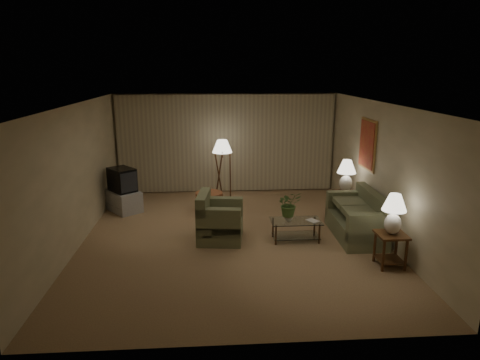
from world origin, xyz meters
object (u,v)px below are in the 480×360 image
object	(u,v)px
table_lamp_far	(346,173)
side_table_near	(391,244)
sofa	(356,219)
vase	(289,217)
armchair	(220,222)
ottoman	(209,201)
table_lamp_near	(394,211)
coffee_table	(296,227)
floor_lamp	(222,169)
side_table_far	(345,200)
tv_cabinet	(124,201)
crt_tv	(122,180)

from	to	relation	value
table_lamp_far	side_table_near	bearing A→B (deg)	-90.00
sofa	vase	xyz separation A→B (m)	(-1.41, -0.10, 0.12)
armchair	ottoman	xyz separation A→B (m)	(-0.23, 1.90, -0.16)
sofa	vase	bearing A→B (deg)	-85.18
table_lamp_near	coffee_table	xyz separation A→B (m)	(-1.41, 1.25, -0.74)
sofa	floor_lamp	size ratio (longest dim) A/B	1.08
armchair	vase	world-z (taller)	armchair
side_table_far	table_lamp_near	xyz separation A→B (m)	(-0.00, -2.60, 0.62)
armchair	floor_lamp	xyz separation A→B (m)	(0.13, 2.73, 0.44)
table_lamp_far	tv_cabinet	distance (m)	5.31
sofa	armchair	size ratio (longest dim) A/B	1.52
table_lamp_near	floor_lamp	bearing A→B (deg)	124.01
ottoman	floor_lamp	bearing A→B (deg)	66.96
sofa	side_table_near	distance (m)	1.36
table_lamp_near	table_lamp_far	bearing A→B (deg)	90.00
armchair	side_table_near	world-z (taller)	armchair
side_table_far	table_lamp_near	bearing A→B (deg)	-90.00
table_lamp_near	tv_cabinet	world-z (taller)	table_lamp_near
tv_cabinet	table_lamp_near	bearing A→B (deg)	17.91
coffee_table	crt_tv	bearing A→B (deg)	150.96
table_lamp_far	tv_cabinet	world-z (taller)	table_lamp_far
coffee_table	tv_cabinet	distance (m)	4.34
side_table_near	floor_lamp	world-z (taller)	floor_lamp
coffee_table	tv_cabinet	world-z (taller)	tv_cabinet
floor_lamp	vase	bearing A→B (deg)	-66.93
table_lamp_near	vase	xyz separation A→B (m)	(-1.56, 1.25, -0.52)
crt_tv	vase	size ratio (longest dim) A/B	4.90
coffee_table	table_lamp_far	bearing A→B (deg)	43.78
armchair	coffee_table	size ratio (longest dim) A/B	1.12
table_lamp_near	table_lamp_far	distance (m)	2.60
sofa	table_lamp_far	distance (m)	1.42
tv_cabinet	floor_lamp	size ratio (longest dim) A/B	0.66
sofa	side_table_near	world-z (taller)	sofa
sofa	ottoman	bearing A→B (deg)	-122.25
coffee_table	armchair	bearing A→B (deg)	174.59
table_lamp_far	tv_cabinet	xyz separation A→B (m)	(-5.20, 0.75, -0.79)
floor_lamp	sofa	bearing A→B (deg)	-46.50
side_table_far	tv_cabinet	xyz separation A→B (m)	(-5.20, 0.75, -0.15)
vase	tv_cabinet	bearing A→B (deg)	149.97
side_table_near	floor_lamp	bearing A→B (deg)	124.01
armchair	tv_cabinet	bearing A→B (deg)	56.40
table_lamp_near	vase	distance (m)	2.07
side_table_near	side_table_far	distance (m)	2.60
side_table_near	coffee_table	distance (m)	1.89
sofa	side_table_near	xyz separation A→B (m)	(0.15, -1.35, 0.03)
table_lamp_far	ottoman	xyz separation A→B (m)	(-3.14, 0.69, -0.82)
tv_cabinet	floor_lamp	bearing A→B (deg)	68.41
ottoman	vase	world-z (taller)	vase
sofa	ottoman	world-z (taller)	sofa
floor_lamp	armchair	bearing A→B (deg)	-92.67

